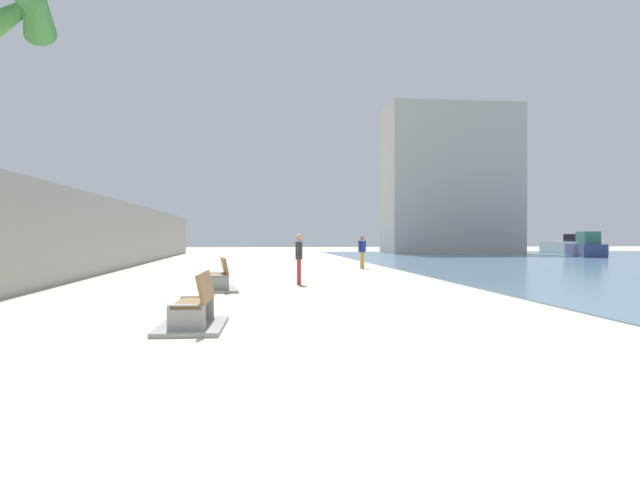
% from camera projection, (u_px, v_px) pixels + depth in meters
% --- Properties ---
extents(ground_plane, '(120.00, 120.00, 0.00)m').
position_uv_depth(ground_plane, '(272.00, 274.00, 25.13)').
color(ground_plane, beige).
extents(seawall, '(0.80, 64.00, 3.32)m').
position_uv_depth(seawall, '(88.00, 235.00, 24.28)').
color(seawall, gray).
rests_on(seawall, ground).
extents(bench_near, '(1.18, 2.14, 0.98)m').
position_uv_depth(bench_near, '(194.00, 315.00, 10.38)').
color(bench_near, gray).
rests_on(bench_near, ground).
extents(bench_far, '(1.33, 2.21, 0.98)m').
position_uv_depth(bench_far, '(218.00, 283.00, 17.54)').
color(bench_far, gray).
rests_on(bench_far, ground).
extents(person_walking, '(0.26, 0.52, 1.68)m').
position_uv_depth(person_walking, '(299.00, 255.00, 19.72)').
color(person_walking, '#B22D33').
rests_on(person_walking, ground).
extents(person_standing, '(0.44, 0.35, 1.63)m').
position_uv_depth(person_standing, '(362.00, 249.00, 29.55)').
color(person_standing, gold).
rests_on(person_standing, ground).
extents(boat_far_right, '(2.77, 7.32, 1.74)m').
position_uv_depth(boat_far_right, '(573.00, 246.00, 52.86)').
color(boat_far_right, white).
rests_on(boat_far_right, water_bay).
extents(boat_mid_bay, '(3.82, 7.29, 1.91)m').
position_uv_depth(boat_mid_bay, '(585.00, 247.00, 45.96)').
color(boat_mid_bay, navy).
rests_on(boat_mid_bay, water_bay).
extents(harbor_building, '(12.00, 6.00, 13.51)m').
position_uv_depth(harbor_building, '(450.00, 180.00, 54.86)').
color(harbor_building, '#ADAAA3').
rests_on(harbor_building, ground).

